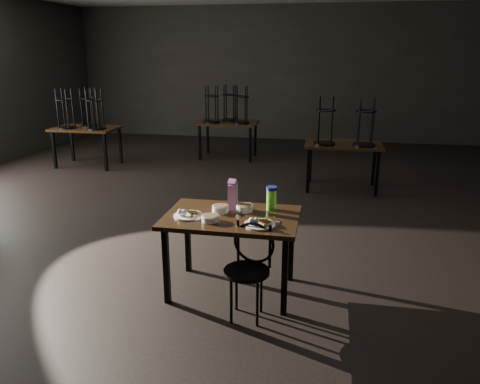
% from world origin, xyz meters
% --- Properties ---
extents(room, '(12.00, 12.04, 3.22)m').
position_xyz_m(room, '(-0.06, 0.01, 2.33)').
color(room, black).
rests_on(room, ground).
extents(main_table, '(1.20, 0.80, 0.75)m').
position_xyz_m(main_table, '(0.54, -1.84, 0.67)').
color(main_table, black).
rests_on(main_table, ground).
extents(plate_left, '(0.26, 0.26, 0.08)m').
position_xyz_m(plate_left, '(0.16, -1.93, 0.77)').
color(plate_left, white).
rests_on(plate_left, main_table).
extents(plate_right, '(0.27, 0.27, 0.09)m').
position_xyz_m(plate_right, '(0.82, -2.03, 0.77)').
color(plate_right, white).
rests_on(plate_right, main_table).
extents(bowl_near, '(0.15, 0.15, 0.06)m').
position_xyz_m(bowl_near, '(0.42, -1.76, 0.78)').
color(bowl_near, white).
rests_on(bowl_near, main_table).
extents(bowl_far, '(0.15, 0.15, 0.06)m').
position_xyz_m(bowl_far, '(0.63, -1.70, 0.78)').
color(bowl_far, white).
rests_on(bowl_far, main_table).
extents(bowl_big, '(0.15, 0.15, 0.05)m').
position_xyz_m(bowl_big, '(0.39, -2.01, 0.78)').
color(bowl_big, white).
rests_on(bowl_big, main_table).
extents(juice_carton, '(0.09, 0.09, 0.29)m').
position_xyz_m(juice_carton, '(0.51, -1.66, 0.89)').
color(juice_carton, '#941A85').
rests_on(juice_carton, main_table).
extents(water_bottle, '(0.13, 0.13, 0.22)m').
position_xyz_m(water_bottle, '(0.87, -1.61, 0.86)').
color(water_bottle, '#6DD53E').
rests_on(water_bottle, main_table).
extents(spoon, '(0.05, 0.19, 0.01)m').
position_xyz_m(spoon, '(0.97, -1.93, 0.75)').
color(spoon, silver).
rests_on(spoon, main_table).
extents(bentwood_chair, '(0.41, 0.40, 0.80)m').
position_xyz_m(bentwood_chair, '(0.77, -2.21, 0.48)').
color(bentwood_chair, black).
rests_on(bentwood_chair, ground).
extents(bg_table_left, '(1.20, 0.80, 1.48)m').
position_xyz_m(bg_table_left, '(-3.21, 2.44, 0.78)').
color(bg_table_left, black).
rests_on(bg_table_left, ground).
extents(bg_table_right, '(1.20, 0.80, 1.48)m').
position_xyz_m(bg_table_right, '(1.59, 1.75, 0.75)').
color(bg_table_right, black).
rests_on(bg_table_right, ground).
extents(bg_table_far, '(1.20, 0.80, 1.48)m').
position_xyz_m(bg_table_far, '(-0.70, 3.65, 0.78)').
color(bg_table_far, black).
rests_on(bg_table_far, ground).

